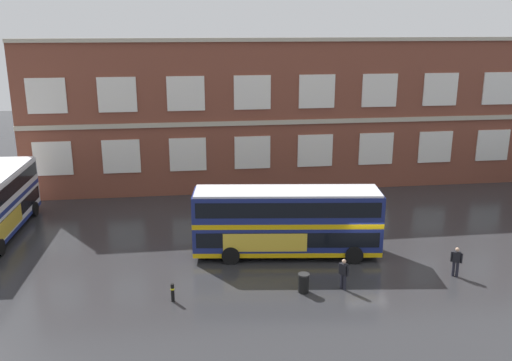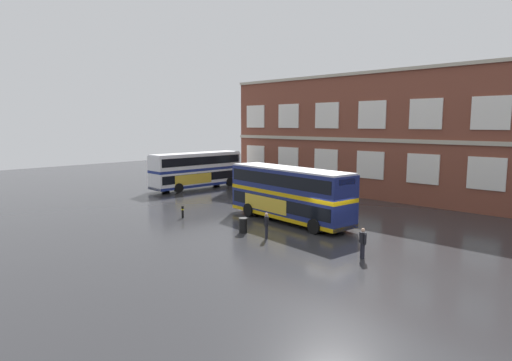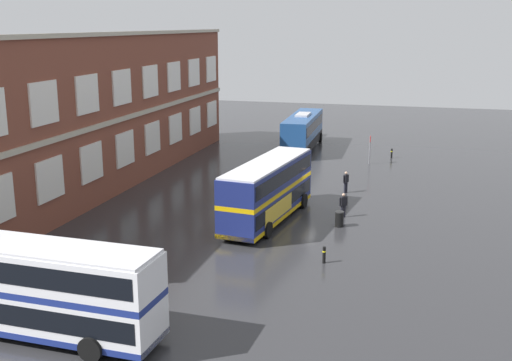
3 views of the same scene
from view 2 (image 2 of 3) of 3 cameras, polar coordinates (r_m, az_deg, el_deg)
name	(u,v)px [view 2 (image 2 of 3)]	position (r m, az deg, el deg)	size (l,w,h in m)	color
ground_plane	(346,229)	(30.80, 11.94, -6.40)	(120.00, 120.00, 0.00)	#2B2B2D
brick_terminal_building	(442,138)	(44.22, 23.57, 5.25)	(46.57, 8.19, 12.35)	brown
double_decker_near	(197,170)	(49.09, -7.94, 1.44)	(3.18, 11.09, 4.07)	silver
double_decker_middle	(289,193)	(32.29, 4.42, -1.71)	(11.23, 3.89, 4.07)	navy
waiting_passenger	(266,224)	(27.61, 1.40, -5.87)	(0.46, 0.57, 1.70)	black
second_passenger	(363,242)	(24.37, 14.04, -7.93)	(0.59, 0.44, 1.70)	black
station_litter_bin	(243,225)	(29.12, -1.74, -5.99)	(0.60, 0.60, 1.03)	black
safety_bollard_east	(183,212)	(34.10, -9.77, -4.13)	(0.19, 0.19, 0.95)	black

